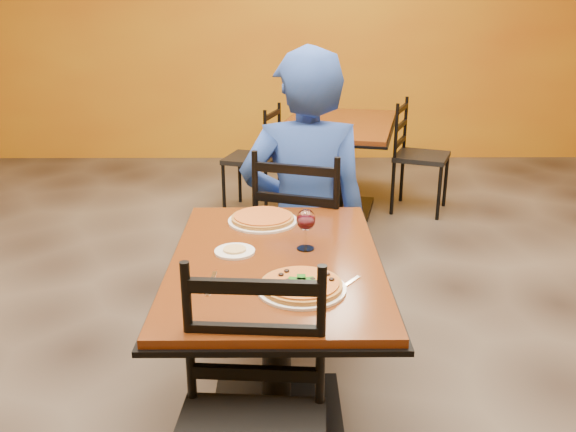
{
  "coord_description": "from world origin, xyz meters",
  "views": [
    {
      "loc": [
        0.03,
        -2.66,
        1.7
      ],
      "look_at": [
        0.05,
        -0.3,
        0.85
      ],
      "focal_mm": 38.1,
      "sensor_mm": 36.0,
      "label": 1
    }
  ],
  "objects_px": {
    "wine_glass": "(306,228)",
    "pizza_main": "(301,284)",
    "table_second": "(337,145)",
    "plate_main": "(301,289)",
    "plate_far": "(263,221)",
    "diner": "(305,186)",
    "chair_main_far": "(306,237)",
    "pizza_far": "(263,217)",
    "chair_second_left": "(252,159)",
    "table_main": "(276,303)",
    "side_plate": "(235,251)",
    "chair_second_right": "(422,157)"
  },
  "relations": [
    {
      "from": "wine_glass",
      "to": "pizza_main",
      "type": "bearing_deg",
      "value": -94.21
    },
    {
      "from": "table_second",
      "to": "plate_main",
      "type": "relative_size",
      "value": 4.79
    },
    {
      "from": "pizza_main",
      "to": "plate_far",
      "type": "distance_m",
      "value": 0.69
    },
    {
      "from": "diner",
      "to": "chair_main_far",
      "type": "bearing_deg",
      "value": 89.09
    },
    {
      "from": "plate_main",
      "to": "pizza_far",
      "type": "xyz_separation_m",
      "value": [
        -0.15,
        0.67,
        0.02
      ]
    },
    {
      "from": "chair_second_left",
      "to": "diner",
      "type": "xyz_separation_m",
      "value": [
        0.38,
        -1.73,
        0.3
      ]
    },
    {
      "from": "table_main",
      "to": "plate_main",
      "type": "xyz_separation_m",
      "value": [
        0.09,
        -0.27,
        0.2
      ]
    },
    {
      "from": "plate_main",
      "to": "side_plate",
      "type": "height_order",
      "value": "same"
    },
    {
      "from": "table_main",
      "to": "pizza_main",
      "type": "bearing_deg",
      "value": -71.55
    },
    {
      "from": "plate_main",
      "to": "wine_glass",
      "type": "xyz_separation_m",
      "value": [
        0.03,
        0.36,
        0.08
      ]
    },
    {
      "from": "chair_second_right",
      "to": "plate_main",
      "type": "bearing_deg",
      "value": -178.01
    },
    {
      "from": "table_main",
      "to": "pizza_main",
      "type": "relative_size",
      "value": 4.33
    },
    {
      "from": "pizza_main",
      "to": "chair_second_right",
      "type": "bearing_deg",
      "value": 70.21
    },
    {
      "from": "diner",
      "to": "plate_main",
      "type": "bearing_deg",
      "value": 86.06
    },
    {
      "from": "plate_far",
      "to": "chair_second_left",
      "type": "bearing_deg",
      "value": 94.2
    },
    {
      "from": "pizza_main",
      "to": "plate_far",
      "type": "xyz_separation_m",
      "value": [
        -0.15,
        0.67,
        -0.02
      ]
    },
    {
      "from": "chair_second_left",
      "to": "plate_main",
      "type": "relative_size",
      "value": 2.86
    },
    {
      "from": "chair_main_far",
      "to": "table_second",
      "type": "bearing_deg",
      "value": -81.94
    },
    {
      "from": "diner",
      "to": "pizza_far",
      "type": "bearing_deg",
      "value": 68.57
    },
    {
      "from": "chair_second_right",
      "to": "side_plate",
      "type": "distance_m",
      "value": 2.98
    },
    {
      "from": "pizza_far",
      "to": "wine_glass",
      "type": "distance_m",
      "value": 0.37
    },
    {
      "from": "table_main",
      "to": "table_second",
      "type": "relative_size",
      "value": 0.83
    },
    {
      "from": "chair_main_far",
      "to": "wine_glass",
      "type": "relative_size",
      "value": 5.56
    },
    {
      "from": "table_second",
      "to": "pizza_far",
      "type": "xyz_separation_m",
      "value": [
        -0.53,
        -2.31,
        0.21
      ]
    },
    {
      "from": "table_second",
      "to": "chair_second_right",
      "type": "height_order",
      "value": "chair_second_right"
    },
    {
      "from": "side_plate",
      "to": "wine_glass",
      "type": "distance_m",
      "value": 0.3
    },
    {
      "from": "pizza_main",
      "to": "chair_main_far",
      "type": "bearing_deg",
      "value": 87.12
    },
    {
      "from": "chair_second_right",
      "to": "plate_far",
      "type": "height_order",
      "value": "chair_second_right"
    },
    {
      "from": "chair_second_left",
      "to": "wine_glass",
      "type": "height_order",
      "value": "wine_glass"
    },
    {
      "from": "pizza_main",
      "to": "pizza_far",
      "type": "distance_m",
      "value": 0.69
    },
    {
      "from": "chair_second_left",
      "to": "plate_main",
      "type": "xyz_separation_m",
      "value": [
        0.32,
        -2.98,
        0.31
      ]
    },
    {
      "from": "chair_main_far",
      "to": "chair_second_left",
      "type": "xyz_separation_m",
      "value": [
        -0.38,
        1.87,
        -0.06
      ]
    },
    {
      "from": "plate_far",
      "to": "pizza_main",
      "type": "bearing_deg",
      "value": -77.08
    },
    {
      "from": "table_main",
      "to": "chair_second_right",
      "type": "height_order",
      "value": "chair_second_right"
    },
    {
      "from": "pizza_far",
      "to": "table_second",
      "type": "bearing_deg",
      "value": 77.09
    },
    {
      "from": "chair_second_left",
      "to": "diner",
      "type": "distance_m",
      "value": 1.8
    },
    {
      "from": "diner",
      "to": "side_plate",
      "type": "xyz_separation_m",
      "value": [
        -0.31,
        -0.92,
        0.01
      ]
    },
    {
      "from": "chair_second_left",
      "to": "diner",
      "type": "relative_size",
      "value": 0.6
    },
    {
      "from": "diner",
      "to": "pizza_main",
      "type": "xyz_separation_m",
      "value": [
        -0.05,
        -1.25,
        0.03
      ]
    },
    {
      "from": "chair_second_right",
      "to": "pizza_far",
      "type": "relative_size",
      "value": 3.27
    },
    {
      "from": "plate_far",
      "to": "plate_main",
      "type": "bearing_deg",
      "value": -77.08
    },
    {
      "from": "chair_second_right",
      "to": "wine_glass",
      "type": "xyz_separation_m",
      "value": [
        -1.05,
        -2.62,
        0.38
      ]
    },
    {
      "from": "chair_second_left",
      "to": "chair_main_far",
      "type": "bearing_deg",
      "value": 28.62
    },
    {
      "from": "table_second",
      "to": "pizza_far",
      "type": "relative_size",
      "value": 5.31
    },
    {
      "from": "side_plate",
      "to": "plate_far",
      "type": "bearing_deg",
      "value": 74.12
    },
    {
      "from": "table_second",
      "to": "wine_glass",
      "type": "xyz_separation_m",
      "value": [
        -0.35,
        -2.62,
        0.28
      ]
    },
    {
      "from": "chair_main_far",
      "to": "side_plate",
      "type": "distance_m",
      "value": 0.88
    },
    {
      "from": "diner",
      "to": "plate_far",
      "type": "bearing_deg",
      "value": 68.57
    },
    {
      "from": "plate_main",
      "to": "side_plate",
      "type": "xyz_separation_m",
      "value": [
        -0.25,
        0.33,
        0.0
      ]
    },
    {
      "from": "wine_glass",
      "to": "side_plate",
      "type": "bearing_deg",
      "value": -172.73
    }
  ]
}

